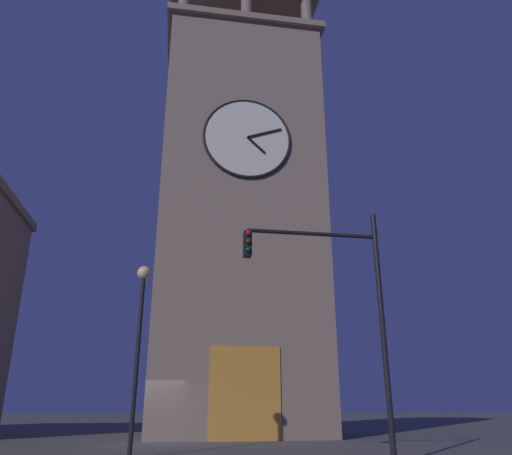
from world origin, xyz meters
TOP-DOWN VIEW (x-y plane):
  - ground_plane at (0.00, 0.00)m, footprint 200.00×200.00m
  - clocktower at (-3.93, -4.66)m, footprint 9.36×8.44m
  - traffic_signal_near at (-5.30, 8.85)m, footprint 4.07×0.41m
  - street_lamp at (0.42, 6.04)m, footprint 0.44×0.44m

SIDE VIEW (x-z plane):
  - ground_plane at x=0.00m, z-range 0.00..0.00m
  - street_lamp at x=0.42m, z-range 1.07..6.83m
  - traffic_signal_near at x=-5.30m, z-range 1.00..7.95m
  - clocktower at x=-3.93m, z-range -2.29..26.21m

